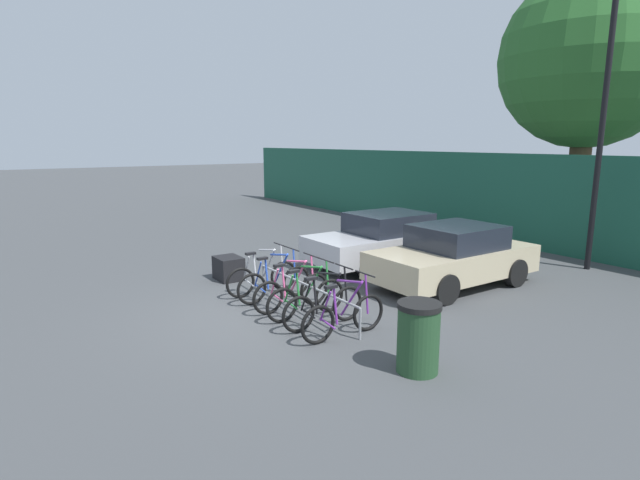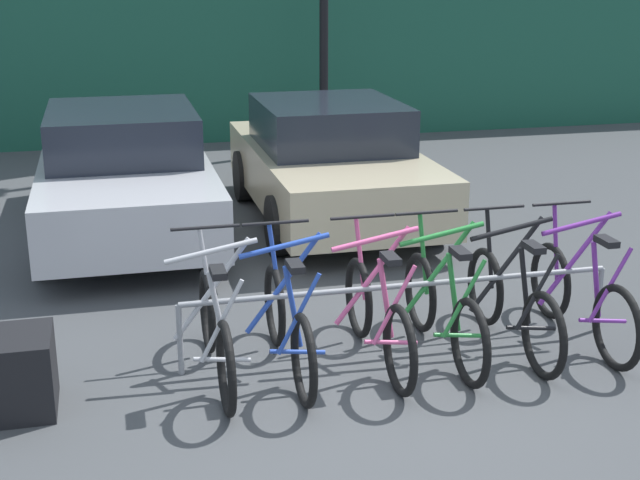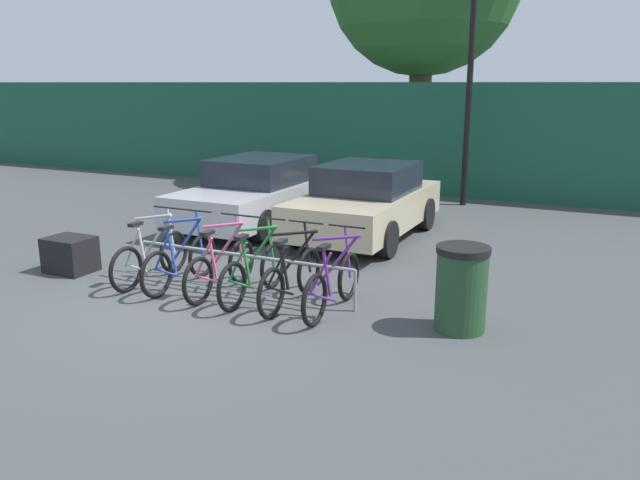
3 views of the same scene
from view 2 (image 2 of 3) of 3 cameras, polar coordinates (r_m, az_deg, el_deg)
The scene contains 12 objects.
ground_plane at distance 6.45m, azimuth 4.01°, elevation -9.83°, with size 120.00×120.00×0.00m, color #424447.
hoarding_wall at distance 15.13m, azimuth -6.99°, elevation 11.64°, with size 36.00×0.16×2.88m, color #19513D.
bike_rack at distance 6.95m, azimuth 5.26°, elevation -3.45°, with size 3.49×0.04×0.57m.
bicycle_silver at distance 6.54m, azimuth -6.69°, elevation -5.85°, with size 0.68×1.71×1.05m.
bicycle_blue at distance 6.62m, azimuth -2.06°, elevation -5.45°, with size 0.68×1.71×1.05m.
bicycle_pink at distance 6.78m, azimuth 3.72°, elevation -4.90°, with size 0.68×1.71×1.05m.
bicycle_green at distance 6.95m, azimuth 7.91°, elevation -4.47°, with size 0.68×1.71×1.05m.
bicycle_black at distance 7.17m, azimuth 12.23°, elevation -4.00°, with size 0.68×1.71×1.05m.
bicycle_purple at distance 7.45m, azimuth 16.41°, elevation -3.52°, with size 0.68×1.71×1.05m.
car_silver at distance 10.17m, azimuth -12.39°, elevation 4.22°, with size 1.91×4.27×1.40m.
car_beige at distance 10.45m, azimuth 0.67°, elevation 4.98°, with size 1.91×3.96×1.40m.
cargo_crate at distance 6.47m, azimuth -19.73°, elevation -8.11°, with size 0.70×0.56×0.55m, color black.
Camera 2 is at (-1.79, -5.45, 2.96)m, focal length 50.00 mm.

